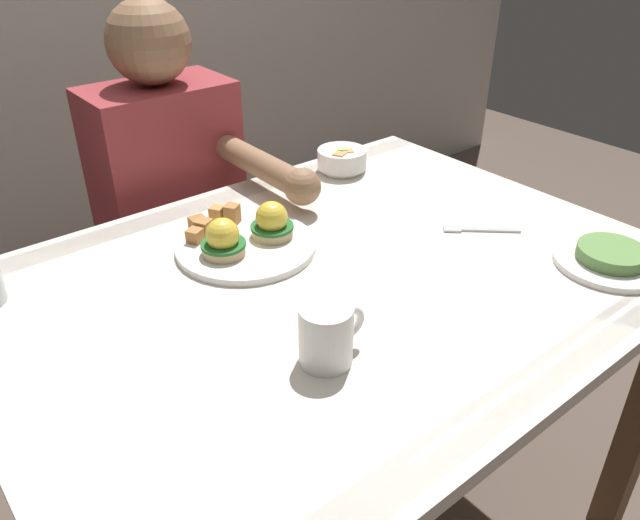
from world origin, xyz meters
name	(u,v)px	position (x,y,z in m)	size (l,w,h in m)	color
dining_table	(332,321)	(0.00, 0.00, 0.63)	(1.20, 0.90, 0.74)	silver
eggs_benedict_plate	(245,238)	(-0.07, 0.17, 0.76)	(0.27, 0.27, 0.09)	white
fruit_bowl	(342,159)	(0.32, 0.35, 0.77)	(0.12, 0.12, 0.06)	white
coffee_mug	(327,332)	(-0.16, -0.18, 0.79)	(0.11, 0.08, 0.09)	white
fork	(476,230)	(0.33, -0.06, 0.74)	(0.13, 0.12, 0.00)	silver
side_plate	(610,259)	(0.42, -0.30, 0.75)	(0.20, 0.20, 0.04)	white
diner_person	(177,206)	(-0.01, 0.60, 0.65)	(0.34, 0.54, 1.14)	#33333D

